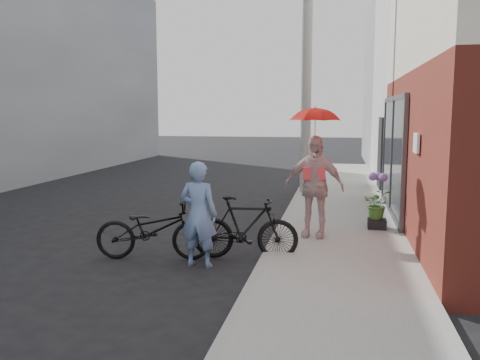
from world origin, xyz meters
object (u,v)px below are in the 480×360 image
(bike_right, at_px, (245,228))
(bike_left, at_px, (153,229))
(utility_pole, at_px, (307,67))
(planter, at_px, (377,224))
(officer, at_px, (199,214))
(kimono_woman, at_px, (314,186))

(bike_right, bearing_deg, bike_left, 95.85)
(bike_left, xyz_separation_m, bike_right, (1.40, 0.29, 0.02))
(bike_right, bearing_deg, utility_pole, -10.30)
(bike_left, height_order, planter, bike_left)
(officer, height_order, kimono_woman, kimono_woman)
(bike_right, height_order, planter, bike_right)
(bike_left, distance_m, planter, 4.25)
(officer, xyz_separation_m, bike_right, (0.61, 0.50, -0.29))
(bike_left, relative_size, kimono_woman, 1.02)
(utility_pole, bearing_deg, bike_right, -94.55)
(kimono_woman, bearing_deg, officer, -123.78)
(bike_left, relative_size, planter, 5.35)
(bike_right, relative_size, planter, 4.88)
(bike_right, relative_size, kimono_woman, 0.93)
(utility_pole, xyz_separation_m, officer, (-1.11, -6.79, -2.71))
(kimono_woman, distance_m, planter, 1.63)
(utility_pole, height_order, planter, utility_pole)
(bike_left, relative_size, bike_right, 1.10)
(bike_left, height_order, bike_right, bike_right)
(planter, bearing_deg, utility_pole, 111.10)
(utility_pole, relative_size, kimono_woman, 3.95)
(utility_pole, distance_m, planter, 5.62)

